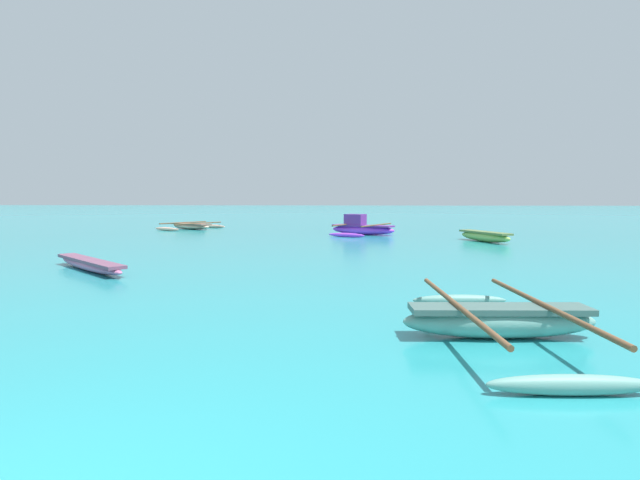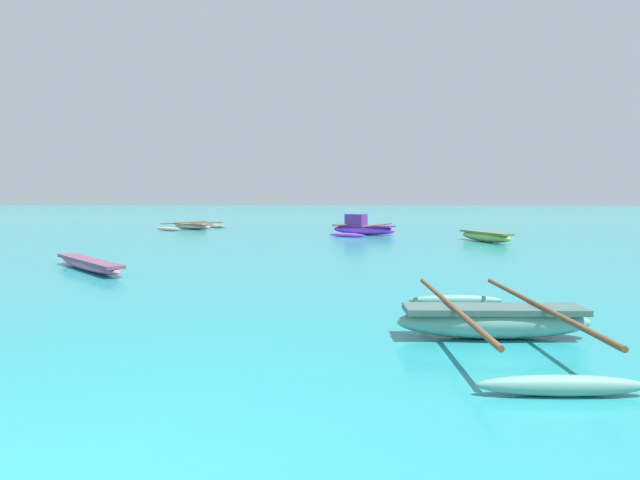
{
  "view_description": "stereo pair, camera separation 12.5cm",
  "coord_description": "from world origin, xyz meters",
  "px_view_note": "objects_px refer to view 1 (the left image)",
  "views": [
    {
      "loc": [
        2.02,
        -1.74,
        1.86
      ],
      "look_at": [
        0.76,
        17.23,
        0.25
      ],
      "focal_mm": 28.0,
      "sensor_mm": 36.0,
      "label": 1
    },
    {
      "loc": [
        2.14,
        -1.73,
        1.86
      ],
      "look_at": [
        0.76,
        17.23,
        0.25
      ],
      "focal_mm": 28.0,
      "sensor_mm": 36.0,
      "label": 2
    }
  ],
  "objects_px": {
    "moored_boat_1": "(191,226)",
    "moored_boat_4": "(499,321)",
    "moored_boat_0": "(89,264)",
    "moored_boat_2": "(485,236)",
    "moored_boat_3": "(361,228)"
  },
  "relations": [
    {
      "from": "moored_boat_1",
      "to": "moored_boat_4",
      "type": "height_order",
      "value": "moored_boat_4"
    },
    {
      "from": "moored_boat_0",
      "to": "moored_boat_2",
      "type": "relative_size",
      "value": 1.05
    },
    {
      "from": "moored_boat_0",
      "to": "moored_boat_2",
      "type": "xyz_separation_m",
      "value": [
        12.35,
        9.23,
        0.08
      ]
    },
    {
      "from": "moored_boat_1",
      "to": "moored_boat_3",
      "type": "height_order",
      "value": "moored_boat_3"
    },
    {
      "from": "moored_boat_3",
      "to": "moored_boat_1",
      "type": "bearing_deg",
      "value": -173.66
    },
    {
      "from": "moored_boat_1",
      "to": "moored_boat_4",
      "type": "relative_size",
      "value": 1.0
    },
    {
      "from": "moored_boat_0",
      "to": "moored_boat_4",
      "type": "distance_m",
      "value": 10.37
    },
    {
      "from": "moored_boat_2",
      "to": "moored_boat_3",
      "type": "xyz_separation_m",
      "value": [
        -5.16,
        3.73,
        0.1
      ]
    },
    {
      "from": "moored_boat_0",
      "to": "moored_boat_3",
      "type": "relative_size",
      "value": 0.78
    },
    {
      "from": "moored_boat_1",
      "to": "moored_boat_4",
      "type": "distance_m",
      "value": 25.13
    },
    {
      "from": "moored_boat_1",
      "to": "moored_boat_0",
      "type": "bearing_deg",
      "value": -48.14
    },
    {
      "from": "moored_boat_1",
      "to": "moored_boat_2",
      "type": "distance_m",
      "value": 16.93
    },
    {
      "from": "moored_boat_4",
      "to": "moored_boat_1",
      "type": "bearing_deg",
      "value": 114.06
    },
    {
      "from": "moored_boat_2",
      "to": "moored_boat_4",
      "type": "xyz_separation_m",
      "value": [
        -3.64,
        -14.86,
        -0.02
      ]
    },
    {
      "from": "moored_boat_0",
      "to": "moored_boat_3",
      "type": "xyz_separation_m",
      "value": [
        7.19,
        12.96,
        0.18
      ]
    }
  ]
}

